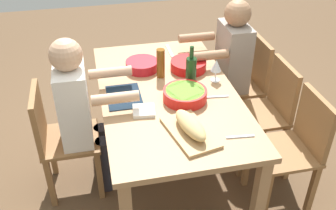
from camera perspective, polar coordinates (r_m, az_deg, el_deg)
ground_plane at (r=3.16m, az=0.00°, el=-9.50°), size 8.00×8.00×0.00m
dining_table at (r=2.76m, az=0.00°, el=0.39°), size 1.62×0.93×0.74m
chair_far_right at (r=2.78m, az=18.21°, el=-5.56°), size 0.40×0.40×0.85m
chair_near_center at (r=2.83m, az=-15.86°, el=-4.37°), size 0.40×0.40×0.85m
diner_near_center at (r=2.69m, az=-12.69°, el=-0.33°), size 0.41×0.53×1.20m
chair_far_center at (r=3.09m, az=14.43°, el=-0.51°), size 0.40×0.40×0.85m
chair_far_left at (r=3.43m, az=11.38°, el=3.59°), size 0.40×0.40×0.85m
diner_far_left at (r=3.26m, az=8.80°, el=6.54°), size 0.41×0.53×1.20m
serving_bowl_fruit at (r=2.98m, az=-3.83°, el=5.92°), size 0.25×0.25×0.07m
serving_bowl_salad at (r=2.60m, az=2.50°, el=1.60°), size 0.29×0.29×0.08m
serving_bowl_pasta at (r=2.97m, az=3.00°, el=5.93°), size 0.27×0.27×0.07m
cutting_board at (r=2.32m, az=3.26°, el=-4.03°), size 0.44×0.30×0.02m
bread_loaf at (r=2.29m, az=3.30°, el=-2.94°), size 0.34×0.18×0.09m
wine_bottle at (r=2.76m, az=3.40°, el=5.13°), size 0.08×0.08×0.29m
beer_bottle at (r=2.84m, az=-1.08°, el=6.13°), size 0.06×0.06×0.22m
wine_glass at (r=2.81m, az=7.07°, el=5.63°), size 0.08×0.08×0.17m
fork_far_right at (r=2.33m, az=10.53°, el=-4.58°), size 0.03×0.17×0.01m
placemat_near_center at (r=2.67m, az=-6.45°, el=1.25°), size 0.32×0.23×0.01m
fork_far_center at (r=2.67m, az=7.10°, el=1.20°), size 0.03×0.17×0.01m
carving_knife at (r=3.27m, az=0.25°, el=7.94°), size 0.23×0.03×0.01m
napkin_stack at (r=2.50m, az=-3.57°, el=-0.85°), size 0.16×0.16×0.02m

